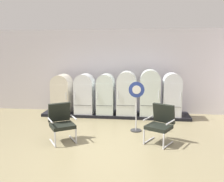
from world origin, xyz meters
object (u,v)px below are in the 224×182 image
object	(u,v)px
refrigerator_4	(150,91)
armchair_left	(61,121)
refrigerator_1	(85,93)
refrigerator_2	(106,93)
refrigerator_0	(62,92)
refrigerator_3	(127,92)
sign_stand	(136,108)
refrigerator_5	(172,93)
armchair_right	(161,122)

from	to	relation	value
refrigerator_4	armchair_left	distance (m)	3.45
refrigerator_1	refrigerator_2	world-z (taller)	refrigerator_2
refrigerator_4	armchair_left	bearing A→B (deg)	-132.85
refrigerator_0	refrigerator_3	world-z (taller)	refrigerator_3
refrigerator_2	refrigerator_1	bearing A→B (deg)	-178.31
refrigerator_1	sign_stand	bearing A→B (deg)	-38.61
refrigerator_5	armchair_right	xyz separation A→B (m)	(-0.54, -2.31, -0.35)
refrigerator_0	refrigerator_4	distance (m)	3.14
armchair_left	armchair_right	size ratio (longest dim) A/B	1.00
refrigerator_3	refrigerator_2	bearing A→B (deg)	177.45
refrigerator_2	sign_stand	world-z (taller)	refrigerator_2
refrigerator_2	refrigerator_3	world-z (taller)	refrigerator_3
refrigerator_4	refrigerator_1	bearing A→B (deg)	-179.33
refrigerator_1	refrigerator_4	distance (m)	2.30
refrigerator_4	refrigerator_0	bearing A→B (deg)	179.86
refrigerator_0	armchair_left	bearing A→B (deg)	-72.21
refrigerator_1	refrigerator_0	bearing A→B (deg)	177.64
refrigerator_3	sign_stand	xyz separation A→B (m)	(0.37, -1.48, -0.20)
refrigerator_0	refrigerator_3	size ratio (longest dim) A/B	0.91
refrigerator_5	sign_stand	distance (m)	1.91
refrigerator_2	refrigerator_4	distance (m)	1.55
refrigerator_0	armchair_left	distance (m)	2.66
sign_stand	refrigerator_0	bearing A→B (deg)	150.62
refrigerator_4	armchair_right	xyz separation A→B (m)	(0.20, -2.33, -0.41)
refrigerator_2	armchair_right	distance (m)	2.92
armchair_right	refrigerator_4	bearing A→B (deg)	94.86
refrigerator_0	sign_stand	bearing A→B (deg)	-29.38
refrigerator_3	refrigerator_5	xyz separation A→B (m)	(1.55, 0.02, -0.02)
refrigerator_3	refrigerator_4	distance (m)	0.81
sign_stand	refrigerator_5	bearing A→B (deg)	51.97
refrigerator_4	sign_stand	size ratio (longest dim) A/B	1.09
refrigerator_3	armchair_left	world-z (taller)	refrigerator_3
armchair_right	sign_stand	world-z (taller)	sign_stand
refrigerator_3	refrigerator_5	distance (m)	1.55
refrigerator_5	refrigerator_3	bearing A→B (deg)	-179.17
refrigerator_0	refrigerator_5	distance (m)	3.88
refrigerator_5	sign_stand	bearing A→B (deg)	-128.03
refrigerator_4	refrigerator_5	world-z (taller)	refrigerator_4
refrigerator_3	sign_stand	distance (m)	1.54
refrigerator_3	armchair_right	world-z (taller)	refrigerator_3
refrigerator_3	refrigerator_4	world-z (taller)	refrigerator_4
refrigerator_3	sign_stand	bearing A→B (deg)	-75.87
refrigerator_2	refrigerator_5	world-z (taller)	refrigerator_5
refrigerator_4	armchair_left	world-z (taller)	refrigerator_4
refrigerator_4	sign_stand	distance (m)	1.59
refrigerator_4	armchair_right	bearing A→B (deg)	-85.14
refrigerator_5	armchair_left	distance (m)	3.98
refrigerator_5	armchair_left	xyz separation A→B (m)	(-3.07, -2.50, -0.35)
refrigerator_5	armchair_right	world-z (taller)	refrigerator_5
refrigerator_2	refrigerator_5	xyz separation A→B (m)	(2.29, -0.01, 0.03)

